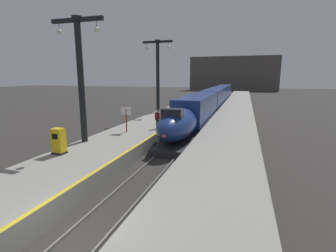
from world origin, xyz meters
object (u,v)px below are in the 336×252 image
highspeed_train_main (213,99)px  departure_info_board (126,115)px  station_column_far (158,70)px  rolling_suitcase (160,125)px  passenger_near_edge (157,118)px  station_column_mid (80,68)px  ticket_machine_yellow (59,142)px

highspeed_train_main → departure_info_board: highspeed_train_main is taller
station_column_far → rolling_suitcase: size_ratio=9.51×
passenger_near_edge → station_column_far: bearing=109.1°
station_column_mid → departure_info_board: 5.56m
highspeed_train_main → station_column_far: bearing=-115.4°
station_column_far → ticket_machine_yellow: 19.99m
station_column_mid → ticket_machine_yellow: bearing=-83.5°
station_column_far → rolling_suitcase: station_column_far is taller
station_column_mid → passenger_near_edge: 8.18m
station_column_far → ticket_machine_yellow: (0.35, -19.39, -4.87)m
rolling_suitcase → station_column_far: bearing=110.5°
station_column_far → passenger_near_edge: station_column_far is taller
station_column_far → passenger_near_edge: (3.57, -10.33, -4.62)m
rolling_suitcase → departure_info_board: 3.55m
passenger_near_edge → rolling_suitcase: size_ratio=1.72×
station_column_mid → passenger_near_edge: bearing=59.2°
station_column_mid → departure_info_board: size_ratio=4.10×
highspeed_train_main → rolling_suitcase: 22.58m
ticket_machine_yellow → departure_info_board: size_ratio=0.75×
passenger_near_edge → rolling_suitcase: (0.18, 0.30, -0.69)m
station_column_far → rolling_suitcase: (3.76, -10.03, -5.30)m
station_column_mid → ticket_machine_yellow: 5.48m
passenger_near_edge → departure_info_board: bearing=-133.4°
departure_info_board → station_column_mid: bearing=-111.7°
station_column_far → passenger_near_edge: bearing=-70.9°
rolling_suitcase → ticket_machine_yellow: bearing=-110.0°
departure_info_board → passenger_near_edge: bearing=46.6°
station_column_mid → station_column_far: size_ratio=0.93×
station_column_far → departure_info_board: bearing=-83.1°
station_column_mid → station_column_far: 16.31m
station_column_mid → rolling_suitcase: size_ratio=8.85×
station_column_far → departure_info_board: station_column_far is taller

